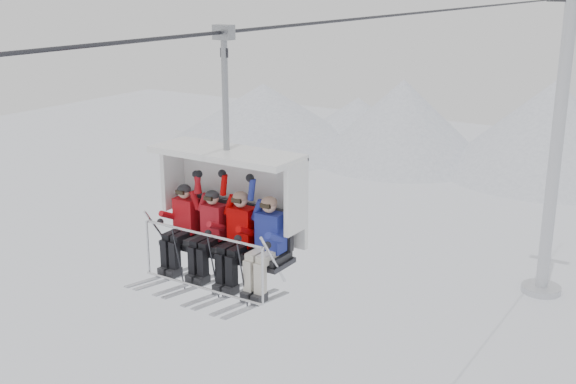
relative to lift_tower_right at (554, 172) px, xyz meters
The scene contains 7 objects.
lift_tower_right is the anchor object (origin of this frame).
haul_cable 23.25m from the lift_tower_right, 90.00° to the right, with size 0.06×0.06×50.00m, color #2B2B30.
chairlift_carrier 24.15m from the lift_tower_right, 90.00° to the right, with size 2.46×1.17×3.98m.
skier_far_left 24.38m from the lift_tower_right, 91.95° to the right, with size 0.39×1.69×1.56m.
skier_center_left 24.37m from the lift_tower_right, 90.56° to the right, with size 0.38×1.69×1.54m.
skier_center_right 24.36m from the lift_tower_right, 89.23° to the right, with size 0.42×1.69×1.65m.
skier_far_right 24.38m from the lift_tower_right, 87.95° to the right, with size 0.42×1.69×1.66m.
Camera 1 is at (6.67, -10.47, 14.07)m, focal length 45.00 mm.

